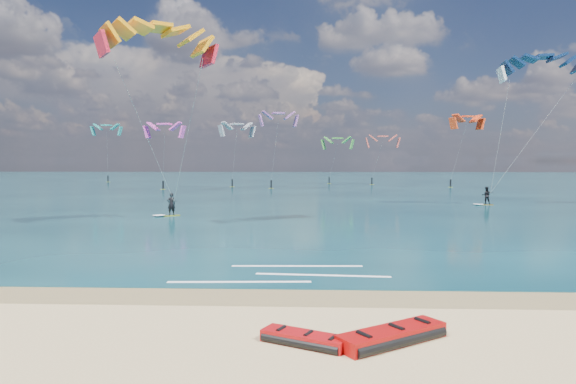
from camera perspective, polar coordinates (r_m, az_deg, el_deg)
The scene contains 9 objects.
ground at distance 54.79m, azimuth -0.23°, elevation -1.49°, with size 320.00×320.00×0.00m, color tan.
wet_sand_strip at distance 18.33m, azimuth -5.62°, elevation -11.48°, with size 320.00×2.40×0.01m, color olive.
sea at distance 118.65m, azimuth 1.17°, elevation 1.19°, with size 320.00×200.00×0.04m, color #092932.
packed_kite_left at distance 14.16m, azimuth 11.48°, elevation -16.10°, with size 3.40×1.23×0.45m, color #A20908, non-canonical shape.
packed_kite_mid at distance 13.79m, azimuth 1.82°, elevation -16.58°, with size 2.45×0.98×0.36m, color #AD0C0E, non-canonical shape.
kitesurfer_main at distance 40.45m, azimuth -13.53°, elevation 7.99°, with size 8.37×11.92×15.43m.
kitesurfer_far at distance 57.61m, azimuth 24.01°, elevation 7.17°, with size 11.01×5.96×16.57m.
shoreline_foam at distance 21.56m, azimuth -0.05°, elevation -9.08°, with size 8.83×3.60×0.01m.
distant_kites at distance 92.96m, azimuth -1.34°, elevation 4.00°, with size 76.49×31.19×12.49m.
Camera 1 is at (2.49, -14.53, 4.73)m, focal length 32.00 mm.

